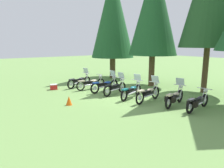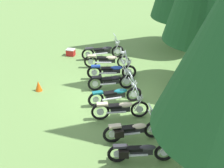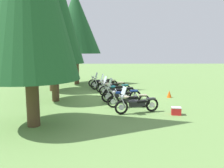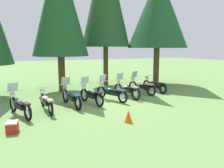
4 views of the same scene
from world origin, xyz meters
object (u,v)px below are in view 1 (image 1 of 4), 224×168
object	(u,v)px
motorcycle_3	(115,87)
motorcycle_6	(174,97)
motorcycle_1	(91,83)
motorcycle_7	(198,102)
pine_tree_0	(113,15)
motorcycle_4	(132,90)
motorcycle_5	(149,93)
pine_tree_1	(154,8)
traffic_cone	(69,101)
motorcycle_0	(80,81)
motorcycle_2	(105,85)
picnic_cooler	(54,87)

from	to	relation	value
motorcycle_3	motorcycle_6	distance (m)	3.82
motorcycle_1	motorcycle_7	world-z (taller)	motorcycle_1
motorcycle_1	pine_tree_0	size ratio (longest dim) A/B	0.25
motorcycle_7	pine_tree_0	size ratio (longest dim) A/B	0.23
motorcycle_6	motorcycle_4	bearing A→B (deg)	91.84
motorcycle_5	pine_tree_0	size ratio (longest dim) A/B	0.24
motorcycle_7	pine_tree_1	xyz separation A→B (m)	(-5.44, 2.68, 5.21)
motorcycle_1	motorcycle_5	distance (m)	4.69
pine_tree_0	pine_tree_1	distance (m)	4.68
motorcycle_3	pine_tree_0	distance (m)	8.33
pine_tree_0	traffic_cone	xyz separation A→B (m)	(5.63, -7.06, -5.45)
motorcycle_7	motorcycle_0	bearing A→B (deg)	96.60
motorcycle_1	motorcycle_2	distance (m)	1.27
motorcycle_5	pine_tree_0	bearing A→B (deg)	56.47
motorcycle_2	pine_tree_1	world-z (taller)	pine_tree_1
motorcycle_0	motorcycle_7	bearing A→B (deg)	-94.09
motorcycle_7	traffic_cone	xyz separation A→B (m)	(-4.48, -4.57, -0.18)
motorcycle_2	pine_tree_0	xyz separation A→B (m)	(-4.25, 3.79, 5.22)
traffic_cone	motorcycle_2	bearing A→B (deg)	113.02
motorcycle_2	traffic_cone	bearing A→B (deg)	-163.18
motorcycle_4	motorcycle_6	distance (m)	2.55
motorcycle_3	picnic_cooler	size ratio (longest dim) A/B	4.09
motorcycle_2	motorcycle_7	bearing A→B (deg)	-83.70
pine_tree_1	motorcycle_3	bearing A→B (deg)	-81.09
motorcycle_7	picnic_cooler	xyz separation A→B (m)	(-8.56, -3.82, -0.24)
motorcycle_4	pine_tree_0	distance (m)	9.06
pine_tree_0	motorcycle_5	bearing A→B (deg)	-22.89
motorcycle_4	motorcycle_5	bearing A→B (deg)	-95.68
motorcycle_6	motorcycle_7	size ratio (longest dim) A/B	0.98
motorcycle_6	motorcycle_0	bearing A→B (deg)	88.42
motorcycle_2	pine_tree_0	size ratio (longest dim) A/B	0.25
motorcycle_2	motorcycle_3	size ratio (longest dim) A/B	1.13
motorcycle_3	traffic_cone	distance (m)	3.34
pine_tree_1	pine_tree_0	bearing A→B (deg)	-177.75
motorcycle_2	picnic_cooler	world-z (taller)	motorcycle_2
motorcycle_2	motorcycle_3	bearing A→B (deg)	-93.57
motorcycle_4	picnic_cooler	size ratio (longest dim) A/B	4.37
motorcycle_3	picnic_cooler	bearing A→B (deg)	111.72
motorcycle_1	motorcycle_7	bearing A→B (deg)	-80.28
motorcycle_6	picnic_cooler	world-z (taller)	motorcycle_6
motorcycle_1	motorcycle_2	xyz separation A→B (m)	(1.23, 0.34, 0.02)
motorcycle_0	motorcycle_4	world-z (taller)	motorcycle_0
motorcycle_7	pine_tree_0	bearing A→B (deg)	69.48
motorcycle_2	motorcycle_6	bearing A→B (deg)	-83.62
motorcycle_6	picnic_cooler	bearing A→B (deg)	100.69
motorcycle_3	pine_tree_1	xyz separation A→B (m)	(-0.62, 3.93, 5.18)
motorcycle_3	motorcycle_0	bearing A→B (deg)	88.65
motorcycle_7	pine_tree_0	world-z (taller)	pine_tree_0
motorcycle_5	motorcycle_2	bearing A→B (deg)	89.02
motorcycle_7	traffic_cone	size ratio (longest dim) A/B	4.62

